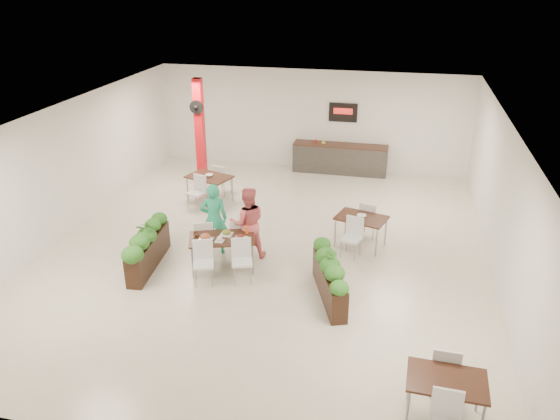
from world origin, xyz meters
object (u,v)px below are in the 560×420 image
object	(u,v)px
service_counter	(340,158)
side_table_c	(446,387)
side_table_b	(361,222)
side_table_a	(209,180)
main_table	(222,242)
planter_right	(330,275)
planter_left	(148,245)
diner_woman	(248,223)
red_column	(200,131)
diner_man	(214,219)

from	to	relation	value
service_counter	side_table_c	world-z (taller)	service_counter
side_table_b	side_table_c	distance (m)	5.52
service_counter	side_table_a	bearing A→B (deg)	-136.00
main_table	planter_right	world-z (taller)	planter_right
service_counter	side_table_a	distance (m)	4.58
planter_left	side_table_c	size ratio (longest dim) A/B	1.28
diner_woman	planter_right	distance (m)	2.46
planter_left	planter_right	size ratio (longest dim) A/B	1.08
red_column	diner_woman	distance (m)	5.03
diner_woman	side_table_c	size ratio (longest dim) A/B	1.03
red_column	side_table_c	world-z (taller)	red_column
side_table_b	side_table_c	xyz separation A→B (m)	(1.66, -5.27, -0.01)
diner_man	main_table	bearing A→B (deg)	101.88
main_table	diner_woman	distance (m)	0.80
diner_man	planter_right	size ratio (longest dim) A/B	0.88
main_table	planter_right	xyz separation A→B (m)	(2.46, -0.65, -0.13)
planter_right	service_counter	bearing A→B (deg)	95.39
service_counter	main_table	bearing A→B (deg)	-104.66
planter_left	planter_right	bearing A→B (deg)	-5.20
side_table_b	side_table_a	bearing A→B (deg)	173.51
service_counter	planter_left	bearing A→B (deg)	-115.64
red_column	planter_right	xyz separation A→B (m)	(4.69, -5.52, -1.14)
side_table_a	diner_woman	bearing A→B (deg)	-37.39
main_table	diner_woman	size ratio (longest dim) A/B	1.14
diner_woman	side_table_a	bearing A→B (deg)	-75.09
planter_left	side_table_a	distance (m)	3.84
main_table	side_table_c	distance (m)	5.74
main_table	side_table_a	size ratio (longest dim) A/B	1.16
diner_woman	side_table_c	xyz separation A→B (m)	(4.12, -4.19, -0.22)
main_table	side_table_a	xyz separation A→B (m)	(-1.53, 3.55, -0.01)
main_table	side_table_b	world-z (taller)	same
planter_left	side_table_c	bearing A→B (deg)	-27.94
red_column	service_counter	size ratio (longest dim) A/B	1.07
main_table	side_table_b	distance (m)	3.34
side_table_c	planter_right	bearing A→B (deg)	127.97
diner_woman	side_table_a	world-z (taller)	diner_woman
diner_woman	main_table	bearing A→B (deg)	39.27
diner_man	side_table_a	xyz separation A→B (m)	(-1.14, 2.89, -0.22)
diner_man	planter_right	bearing A→B (deg)	136.34
planter_right	side_table_a	xyz separation A→B (m)	(-3.99, 4.20, 0.12)
main_table	side_table_a	bearing A→B (deg)	113.34
red_column	side_table_c	distance (m)	10.83
main_table	red_column	bearing A→B (deg)	114.71
diner_man	side_table_c	bearing A→B (deg)	120.60
side_table_b	main_table	bearing A→B (deg)	-132.85
side_table_a	side_table_c	xyz separation A→B (m)	(6.06, -7.09, -0.01)
side_table_a	side_table_c	bearing A→B (deg)	-30.71
side_table_a	side_table_c	distance (m)	9.32
planter_right	side_table_c	bearing A→B (deg)	-54.33
planter_left	side_table_c	distance (m)	6.94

